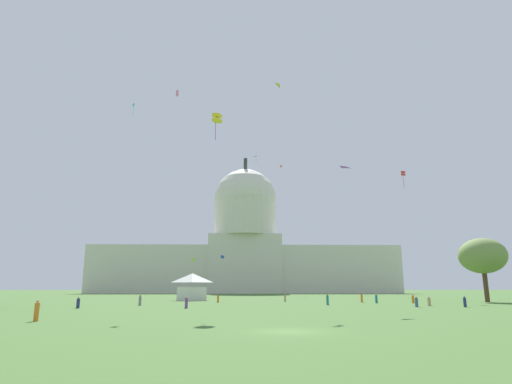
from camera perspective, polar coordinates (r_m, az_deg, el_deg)
name	(u,v)px	position (r m, az deg, el deg)	size (l,w,h in m)	color
ground_plane	(289,331)	(29.94, 4.41, -18.13)	(800.00, 800.00, 0.00)	#42662D
capitol_building	(245,247)	(204.45, -1.49, -7.44)	(142.59, 30.36, 65.58)	beige
event_tent	(192,287)	(97.55, -8.55, -12.46)	(7.18, 6.00, 5.85)	white
tree_east_far	(482,256)	(97.08, 28.07, -7.58)	(11.95, 12.22, 12.48)	#4C3823
person_navy_mid_left	(465,302)	(71.19, 26.19, -13.11)	(0.48, 0.48, 1.59)	navy
person_purple_near_tree_west	(186,303)	(61.92, -9.32, -14.46)	(0.48, 0.48, 1.60)	#703D93
person_orange_near_tent	(413,299)	(85.36, 20.30, -13.31)	(0.53, 0.53, 1.60)	orange
person_tan_near_tree_east	(285,298)	(89.42, 3.91, -13.99)	(0.53, 0.53, 1.52)	tan
person_orange_lawn_far_left	(37,311)	(42.84, -27.32, -14.03)	(0.55, 0.55, 1.80)	orange
person_orange_front_center	(218,299)	(84.32, -5.12, -14.04)	(0.47, 0.47, 1.55)	orange
person_navy_lawn_far_right	(78,303)	(66.00, -22.73, -13.59)	(0.62, 0.62, 1.52)	navy
person_denim_front_left	(417,302)	(69.29, 20.71, -13.65)	(0.62, 0.62, 1.51)	#3D5684
person_tan_mid_right	(429,302)	(73.52, 22.19, -13.45)	(0.53, 0.53, 1.47)	tan
person_orange_back_right	(362,298)	(86.76, 13.98, -13.63)	(0.54, 0.54, 1.74)	orange
person_teal_mid_center	(328,300)	(73.25, 9.56, -14.07)	(0.43, 0.43, 1.76)	#1E757A
person_teal_edge_east	(376,299)	(83.30, 15.83, -13.63)	(0.52, 0.52, 1.63)	#1E757A
person_grey_front_right	(140,301)	(72.88, -15.28, -13.87)	(0.61, 0.61, 1.65)	gray
kite_orange_high	(281,166)	(178.95, 3.37, 3.47)	(0.85, 0.81, 0.90)	orange
kite_blue_low	(222,257)	(164.23, -4.52, -8.66)	(1.43, 1.43, 1.26)	blue
kite_green_high	(256,158)	(164.60, 0.04, 4.64)	(1.38, 1.63, 2.40)	green
kite_gold_high	(280,85)	(75.35, 3.22, 14.07)	(1.28, 1.79, 0.27)	gold
kite_cyan_high	(134,106)	(141.98, -16.09, 10.99)	(0.50, 1.01, 4.25)	#33BCDB
kite_red_mid	(403,174)	(105.68, 19.12, 2.34)	(1.19, 1.18, 4.31)	red
kite_yellow_mid	(217,118)	(61.93, -5.25, 9.82)	(1.51, 1.49, 4.11)	yellow
kite_violet_mid	(342,171)	(62.40, 11.41, 2.79)	(1.90, 1.58, 0.12)	purple
kite_pink_mid	(177,93)	(71.59, -10.51, 12.89)	(0.54, 0.57, 1.01)	pink
kite_lime_low	(193,260)	(163.01, -8.46, -8.95)	(1.14, 0.74, 2.57)	#8CD133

